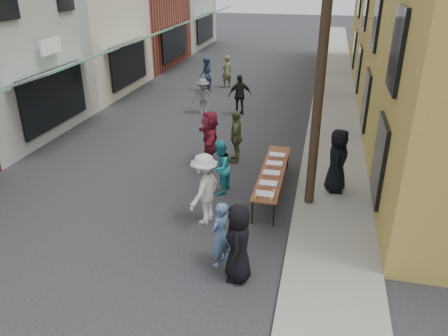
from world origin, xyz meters
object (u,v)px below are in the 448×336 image
at_px(catering_tray_sausage, 265,195).
at_px(server, 337,161).
at_px(serving_table, 273,172).
at_px(guest_front_c, 220,167).
at_px(utility_pole_near, 323,47).
at_px(utility_pole_mid, 329,7).
at_px(guest_front_a, 238,243).

distance_m(catering_tray_sausage, server, 2.80).
bearing_deg(catering_tray_sausage, serving_table, 90.00).
xyz_separation_m(serving_table, guest_front_c, (-1.55, -0.33, 0.13)).
bearing_deg(utility_pole_near, guest_front_c, 176.57).
bearing_deg(utility_pole_mid, guest_front_a, -94.93).
height_order(utility_pole_mid, serving_table, utility_pole_mid).
distance_m(guest_front_c, server, 3.50).
relative_size(utility_pole_near, server, 4.61).
distance_m(serving_table, server, 1.94).
xyz_separation_m(guest_front_a, guest_front_c, (-1.35, 3.85, -0.07)).
xyz_separation_m(guest_front_c, server, (3.41, 0.77, 0.24)).
height_order(catering_tray_sausage, server, server).
xyz_separation_m(utility_pole_mid, server, (0.71, -11.07, -3.42)).
xyz_separation_m(guest_front_a, server, (2.06, 4.61, 0.16)).
relative_size(catering_tray_sausage, server, 0.26).
height_order(utility_pole_mid, guest_front_a, utility_pole_mid).
xyz_separation_m(catering_tray_sausage, guest_front_a, (-0.21, -2.53, 0.12)).
bearing_deg(guest_front_a, guest_front_c, -164.10).
relative_size(guest_front_c, server, 0.86).
relative_size(utility_pole_near, serving_table, 2.25).
relative_size(utility_pole_mid, guest_front_a, 4.92).
height_order(utility_pole_near, serving_table, utility_pole_near).
bearing_deg(serving_table, utility_pole_near, -23.28).
xyz_separation_m(utility_pole_near, guest_front_c, (-2.70, 0.16, -3.66)).
height_order(catering_tray_sausage, guest_front_c, guest_front_c).
relative_size(serving_table, server, 2.05).
distance_m(serving_table, guest_front_c, 1.59).
distance_m(guest_front_a, guest_front_c, 4.08).
distance_m(utility_pole_mid, catering_tray_sausage, 13.72).
bearing_deg(serving_table, catering_tray_sausage, -90.00).
bearing_deg(guest_front_c, utility_pole_mid, 174.51).
bearing_deg(guest_front_c, guest_front_a, 26.65).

